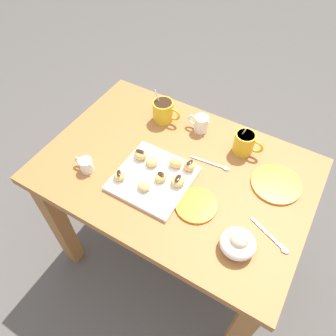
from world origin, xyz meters
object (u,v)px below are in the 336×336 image
at_px(beignet_3, 144,186).
at_px(beignet_5, 189,166).
at_px(coffee_mug_mustard_right, 245,143).
at_px(dining_table, 175,190).
at_px(beignet_4, 119,176).
at_px(saucer_orange_right, 276,184).
at_px(pastry_plate_square, 153,178).
at_px(coffee_mug_mustard_left, 164,111).
at_px(saucer_orange_left, 196,205).
at_px(beignet_1, 176,162).
at_px(ice_cream_bowl, 238,243).
at_px(cream_pitcher_white, 201,123).
at_px(beignet_6, 140,155).
at_px(chocolate_sauce_pitcher, 86,164).
at_px(beignet_7, 161,177).
at_px(beignet_2, 152,162).
at_px(beignet_0, 178,181).

height_order(beignet_3, beignet_5, beignet_5).
bearing_deg(coffee_mug_mustard_right, beignet_3, -122.75).
xyz_separation_m(dining_table, beignet_4, (-0.15, -0.16, 0.18)).
bearing_deg(dining_table, saucer_orange_right, 18.66).
bearing_deg(pastry_plate_square, coffee_mug_mustard_left, 114.29).
height_order(pastry_plate_square, coffee_mug_mustard_left, coffee_mug_mustard_left).
bearing_deg(coffee_mug_mustard_left, saucer_orange_right, -9.88).
height_order(pastry_plate_square, saucer_orange_left, pastry_plate_square).
height_order(beignet_1, beignet_5, same).
xyz_separation_m(ice_cream_bowl, beignet_1, (-0.34, 0.19, -0.00)).
xyz_separation_m(beignet_1, beignet_5, (0.05, 0.01, 0.00)).
xyz_separation_m(cream_pitcher_white, saucer_orange_right, (0.38, -0.12, -0.03)).
distance_m(saucer_orange_left, beignet_6, 0.30).
xyz_separation_m(pastry_plate_square, chocolate_sauce_pitcher, (-0.25, -0.09, 0.02)).
bearing_deg(saucer_orange_left, coffee_mug_mustard_left, 135.22).
bearing_deg(beignet_6, dining_table, 14.21).
distance_m(pastry_plate_square, beignet_6, 0.11).
xyz_separation_m(beignet_3, beignet_5, (0.10, 0.16, 0.00)).
xyz_separation_m(beignet_5, beignet_7, (-0.07, -0.10, -0.00)).
bearing_deg(dining_table, chocolate_sauce_pitcher, -148.65).
bearing_deg(pastry_plate_square, beignet_7, 8.32).
height_order(chocolate_sauce_pitcher, beignet_2, chocolate_sauce_pitcher).
distance_m(ice_cream_bowl, saucer_orange_right, 0.32).
height_order(dining_table, chocolate_sauce_pitcher, chocolate_sauce_pitcher).
xyz_separation_m(saucer_orange_right, beignet_7, (-0.38, -0.21, 0.03)).
bearing_deg(pastry_plate_square, beignet_1, 64.15).
bearing_deg(beignet_4, chocolate_sauce_pitcher, -172.60).
height_order(coffee_mug_mustard_left, saucer_orange_left, coffee_mug_mustard_left).
relative_size(pastry_plate_square, beignet_1, 5.38).
height_order(beignet_4, beignet_7, same).
relative_size(coffee_mug_mustard_right, beignet_0, 2.58).
distance_m(beignet_1, beignet_3, 0.16).
xyz_separation_m(coffee_mug_mustard_left, chocolate_sauce_pitcher, (-0.11, -0.40, -0.02)).
xyz_separation_m(pastry_plate_square, ice_cream_bowl, (0.38, -0.10, 0.03)).
distance_m(coffee_mug_mustard_left, beignet_2, 0.28).
height_order(coffee_mug_mustard_left, beignet_1, coffee_mug_mustard_left).
height_order(coffee_mug_mustard_right, beignet_0, coffee_mug_mustard_right).
bearing_deg(cream_pitcher_white, beignet_1, -86.56).
relative_size(coffee_mug_mustard_right, beignet_2, 2.76).
bearing_deg(beignet_2, saucer_orange_left, -17.57).
bearing_deg(dining_table, coffee_mug_mustard_left, 130.34).
bearing_deg(beignet_7, beignet_0, 12.92).
distance_m(pastry_plate_square, saucer_orange_left, 0.20).
bearing_deg(chocolate_sauce_pitcher, beignet_2, 33.34).
xyz_separation_m(saucer_orange_left, beignet_5, (-0.10, 0.13, 0.03)).
relative_size(beignet_5, beignet_7, 0.89).
relative_size(ice_cream_bowl, saucer_orange_left, 0.77).
distance_m(pastry_plate_square, beignet_5, 0.15).
bearing_deg(beignet_4, beignet_2, 60.75).
xyz_separation_m(cream_pitcher_white, beignet_3, (-0.03, -0.39, -0.01)).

